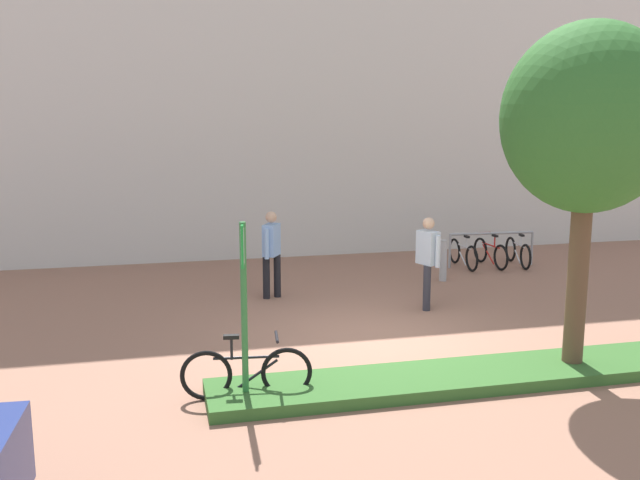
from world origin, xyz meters
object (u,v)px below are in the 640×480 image
Objects in this scene: bike_at_sign at (247,373)px; parking_sign_post at (244,286)px; bike_rack_cluster at (491,252)px; person_casual_tan at (428,257)px; tree_sidewalk at (588,120)px; bollard_steel at (443,260)px; person_shirt_blue at (271,249)px.

parking_sign_post is at bearing -103.89° from bike_at_sign.
bike_at_sign is 9.25m from bike_rack_cluster.
person_casual_tan is at bearing -132.84° from bike_rack_cluster.
tree_sidewalk reaches higher than bollard_steel.
bike_rack_cluster is (6.67, 6.58, -1.17)m from parking_sign_post.
person_casual_tan is at bearing 42.59° from parking_sign_post.
tree_sidewalk is 6.28m from bollard_steel.
bike_rack_cluster is at bearing 44.15° from bike_at_sign.
tree_sidewalk is 2.79× the size of person_casual_tan.
parking_sign_post is at bearing -135.38° from bike_rack_cluster.
person_shirt_blue is at bearing 76.88° from bike_at_sign.
person_casual_tan is at bearing -28.20° from person_shirt_blue.
bike_at_sign is at bearing 178.48° from tree_sidewalk.
tree_sidewalk is 2.79× the size of person_shirt_blue.
bike_rack_cluster is 2.34× the size of bollard_steel.
person_shirt_blue is at bearing 76.86° from parking_sign_post.
bollard_steel is at bearing 86.00° from tree_sidewalk.
bollard_steel is at bearing -146.81° from bike_rack_cluster.
tree_sidewalk reaches higher than parking_sign_post.
bike_rack_cluster is 5.78m from person_shirt_blue.
parking_sign_post is at bearing -132.32° from bollard_steel.
parking_sign_post is 5.23m from person_casual_tan.
person_casual_tan is (3.80, 3.38, 0.63)m from bike_at_sign.
parking_sign_post is 1.35× the size of person_casual_tan.
parking_sign_post reaches higher than person_shirt_blue.
bike_at_sign is 4.98m from person_shirt_blue.
tree_sidewalk is 5.56m from bike_at_sign.
parking_sign_post is 2.57× the size of bollard_steel.
bike_rack_cluster is at bearing 33.19° from bollard_steel.
tree_sidewalk is 2.87× the size of bike_at_sign.
bike_at_sign reaches higher than bike_rack_cluster.
person_casual_tan is at bearing 102.61° from tree_sidewalk.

